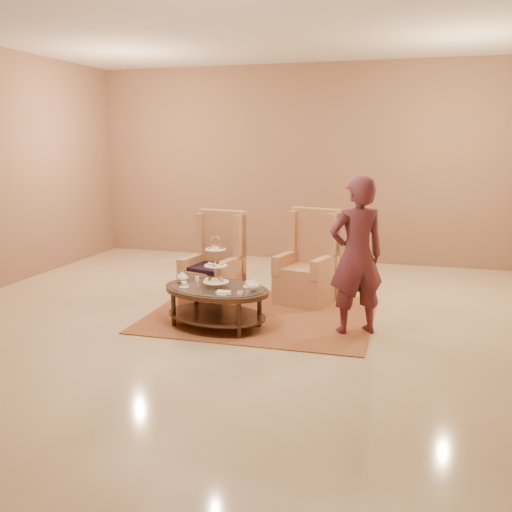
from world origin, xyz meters
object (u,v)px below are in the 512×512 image
(tea_table, at_px, (216,295))
(person, at_px, (357,256))
(armchair_right, at_px, (308,271))
(armchair_left, at_px, (215,273))

(tea_table, distance_m, person, 1.68)
(armchair_right, height_order, person, person)
(armchair_left, distance_m, person, 2.12)
(tea_table, relative_size, armchair_left, 1.18)
(person, bearing_deg, tea_table, -21.44)
(armchair_right, bearing_deg, armchair_left, -144.39)
(tea_table, distance_m, armchair_right, 1.63)
(tea_table, relative_size, person, 0.82)
(armchair_left, distance_m, armchair_right, 1.26)
(tea_table, xyz_separation_m, armchair_left, (-0.36, 0.95, 0.02))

